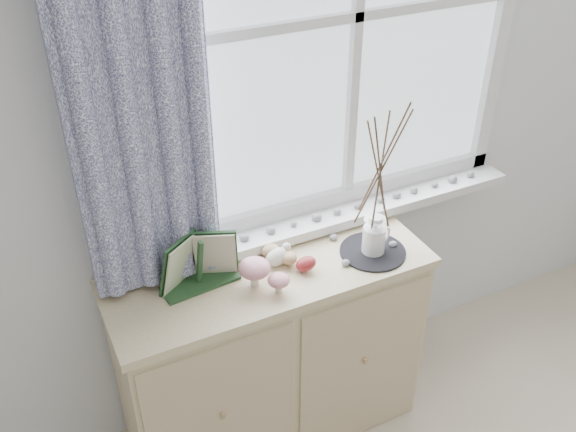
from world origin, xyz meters
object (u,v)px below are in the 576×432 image
object	(u,v)px
toadstool_cluster	(260,272)
sideboard	(272,354)
botanical_book	(201,264)
twig_pitcher	(381,165)

from	to	relation	value
toadstool_cluster	sideboard	bearing A→B (deg)	45.18
botanical_book	toadstool_cluster	bearing A→B (deg)	-27.52
botanical_book	toadstool_cluster	size ratio (longest dim) A/B	1.90
twig_pitcher	toadstool_cluster	bearing A→B (deg)	155.16
sideboard	botanical_book	size ratio (longest dim) A/B	3.80
botanical_book	twig_pitcher	bearing A→B (deg)	-12.78
botanical_book	sideboard	bearing A→B (deg)	-7.40
sideboard	botanical_book	world-z (taller)	botanical_book
sideboard	toadstool_cluster	distance (m)	0.50
sideboard	twig_pitcher	bearing A→B (deg)	-10.35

